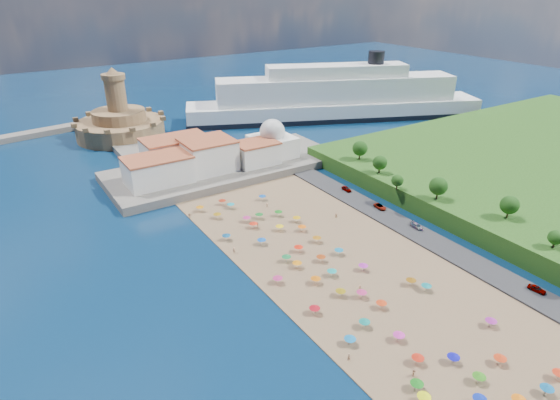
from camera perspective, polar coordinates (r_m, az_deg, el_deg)
ground at (r=123.21m, az=4.78°, el=-7.99°), size 700.00×700.00×0.00m
terrace at (r=182.99m, az=-6.59°, el=3.99°), size 90.00×36.00×3.00m
jetty at (r=206.73m, az=-16.49°, el=5.54°), size 18.00×70.00×2.40m
waterfront_buildings at (r=176.41m, az=-10.58°, el=5.11°), size 57.00×29.00×11.00m
domed_building at (r=187.91m, az=-0.94°, el=7.16°), size 16.00×16.00×15.00m
fortress at (r=232.95m, az=-18.92°, el=8.81°), size 40.00×40.00×32.40m
cruise_ship at (r=254.14m, az=6.79°, el=12.08°), size 152.92×83.17×34.21m
beach_parasols at (r=114.50m, az=7.64°, el=-9.73°), size 33.24×115.31×2.20m
beachgoers at (r=127.28m, az=0.97°, el=-6.12°), size 39.35×83.34×1.86m
parked_cars at (r=146.98m, az=15.07°, el=-2.36°), size 2.65×73.44×1.43m
hillside_trees at (r=146.63m, az=21.72°, el=0.37°), size 16.14×108.05×7.67m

